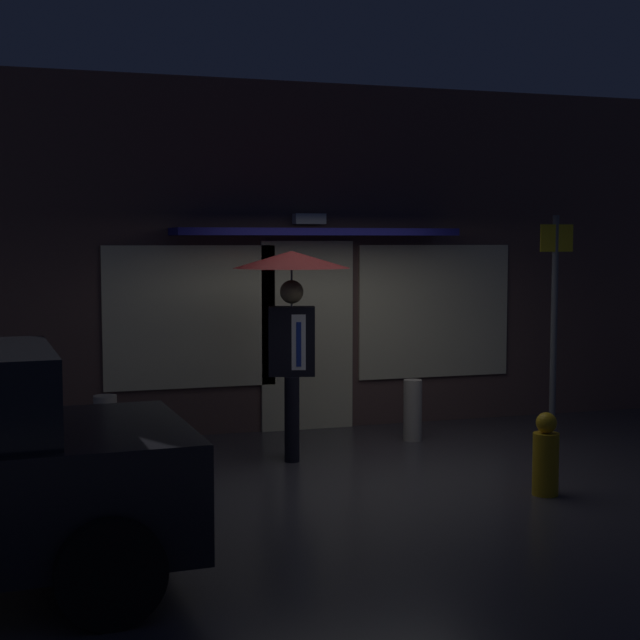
{
  "coord_description": "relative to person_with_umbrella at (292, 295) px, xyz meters",
  "views": [
    {
      "loc": [
        -3.15,
        -8.36,
        2.2
      ],
      "look_at": [
        -0.3,
        0.74,
        1.4
      ],
      "focal_mm": 53.4,
      "sensor_mm": 36.0,
      "label": 1
    }
  ],
  "objects": [
    {
      "name": "street_sign_post",
      "position": [
        3.06,
        0.14,
        -0.26
      ],
      "size": [
        0.4,
        0.07,
        2.48
      ],
      "color": "#595B60",
      "rests_on": "ground"
    },
    {
      "name": "fire_hydrant",
      "position": [
        1.73,
        -1.96,
        -1.33
      ],
      "size": [
        0.23,
        0.23,
        0.72
      ],
      "color": "gold",
      "rests_on": "ground"
    },
    {
      "name": "building_facade",
      "position": [
        0.59,
        1.6,
        0.33
      ],
      "size": [
        9.93,
        1.0,
        4.01
      ],
      "color": "brown",
      "rests_on": "ground"
    },
    {
      "name": "person_with_umbrella",
      "position": [
        0.0,
        0.0,
        0.0
      ],
      "size": [
        1.17,
        1.17,
        2.1
      ],
      "rotation": [
        0.0,
        0.0,
        -0.28
      ],
      "color": "black",
      "rests_on": "ground"
    },
    {
      "name": "sidewalk_bollard_2",
      "position": [
        -1.77,
        0.85,
        -1.36
      ],
      "size": [
        0.24,
        0.24,
        0.6
      ],
      "primitive_type": "cylinder",
      "color": "#B2A899",
      "rests_on": "ground"
    },
    {
      "name": "sidewalk_bollard",
      "position": [
        1.52,
        0.48,
        -1.32
      ],
      "size": [
        0.2,
        0.2,
        0.68
      ],
      "primitive_type": "cylinder",
      "color": "#B2A899",
      "rests_on": "ground"
    },
    {
      "name": "ground_plane",
      "position": [
        0.59,
        -0.74,
        -1.66
      ],
      "size": [
        18.0,
        18.0,
        0.0
      ],
      "primitive_type": "plane",
      "color": "#38353A"
    }
  ]
}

